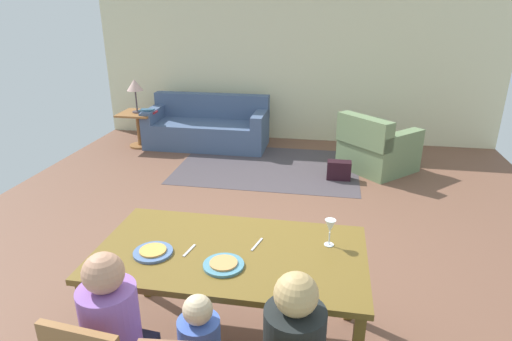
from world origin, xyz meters
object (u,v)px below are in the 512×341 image
object	(u,v)px
dining_table	(231,260)
plate_near_child	(224,265)
couch	(208,128)
book_upper	(147,110)
table_lamp	(135,86)
handbag	(339,170)
wine_glass	(330,227)
side_table	(139,124)
book_lower	(150,112)
armchair	(376,149)
plate_near_man	(153,252)

from	to	relation	value
dining_table	plate_near_child	size ratio (longest dim) A/B	6.93
couch	book_upper	size ratio (longest dim) A/B	8.98
table_lamp	book_upper	size ratio (longest dim) A/B	2.45
book_upper	handbag	size ratio (longest dim) A/B	0.69
plate_near_child	wine_glass	distance (m)	0.73
side_table	book_lower	distance (m)	0.31
couch	armchair	world-z (taller)	same
plate_near_man	wine_glass	bearing A→B (deg)	15.26
book_upper	armchair	bearing A→B (deg)	-6.85
couch	book_lower	xyz separation A→B (m)	(-0.89, -0.26, 0.29)
dining_table	plate_near_child	distance (m)	0.20
dining_table	handbag	xyz separation A→B (m)	(0.74, 3.22, -0.56)
dining_table	table_lamp	world-z (taller)	table_lamp
dining_table	side_table	world-z (taller)	dining_table
book_upper	table_lamp	bearing A→B (deg)	179.17
wine_glass	couch	size ratio (longest dim) A/B	0.09
table_lamp	book_upper	bearing A→B (deg)	-0.83
plate_near_child	armchair	world-z (taller)	armchair
plate_near_man	plate_near_child	size ratio (longest dim) A/B	1.00
plate_near_man	book_lower	bearing A→B (deg)	113.49
couch	book_lower	bearing A→B (deg)	-163.81
book_lower	couch	bearing A→B (deg)	16.19
couch	book_lower	size ratio (longest dim) A/B	8.98
handbag	plate_near_child	bearing A→B (deg)	-102.31
table_lamp	book_lower	world-z (taller)	table_lamp
table_lamp	book_upper	world-z (taller)	table_lamp
plate_near_man	book_upper	world-z (taller)	plate_near_man
dining_table	book_lower	distance (m)	4.73
plate_near_child	plate_near_man	bearing A→B (deg)	172.82
plate_near_man	side_table	xyz separation A→B (m)	(-2.06, 4.24, -0.39)
plate_near_child	table_lamp	size ratio (longest dim) A/B	0.46
plate_near_child	couch	size ratio (longest dim) A/B	0.13
dining_table	handbag	bearing A→B (deg)	77.03
dining_table	book_upper	xyz separation A→B (m)	(-2.37, 4.12, -0.07)
wine_glass	book_lower	xyz separation A→B (m)	(-2.94, 3.94, -0.30)
dining_table	wine_glass	world-z (taller)	wine_glass
plate_near_child	table_lamp	world-z (taller)	table_lamp
plate_near_child	dining_table	bearing A→B (deg)	90.00
plate_near_man	couch	size ratio (longest dim) A/B	0.13
dining_table	side_table	xyz separation A→B (m)	(-2.53, 4.12, -0.31)
book_lower	book_upper	bearing A→B (deg)	-177.80
wine_glass	handbag	world-z (taller)	wine_glass
wine_glass	book_lower	distance (m)	4.93
armchair	table_lamp	size ratio (longest dim) A/B	2.24
book_lower	book_upper	world-z (taller)	book_upper
side_table	plate_near_child	bearing A→B (deg)	-59.49
wine_glass	plate_near_man	bearing A→B (deg)	-164.74
plate_near_man	couch	world-z (taller)	couch
wine_glass	couch	bearing A→B (deg)	116.03
plate_near_man	plate_near_child	xyz separation A→B (m)	(0.48, -0.06, 0.00)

